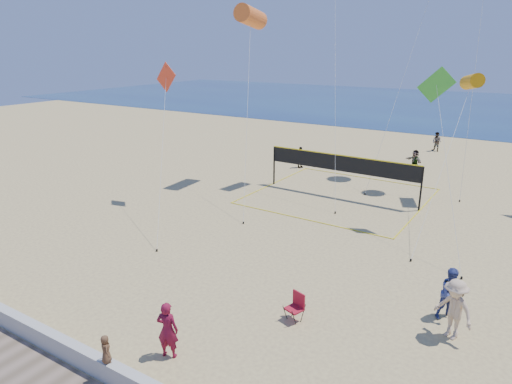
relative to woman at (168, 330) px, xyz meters
The scene contains 15 objects.
ground 2.02m from the woman, 50.99° to the left, with size 120.00×120.00×0.00m, color tan.
ocean 63.44m from the woman, 88.96° to the left, with size 140.00×50.00×0.03m, color navy.
woman is the anchor object (origin of this frame).
toddler 1.71m from the woman, 111.03° to the right, with size 0.37×0.24×0.76m, color brown.
bystander_a 8.77m from the woman, 44.23° to the left, with size 0.84×0.65×1.73m, color #344083.
bystander_b 8.26m from the woman, 37.95° to the left, with size 1.22×0.70×1.88m, color tan.
far_person_0 21.52m from the woman, 106.94° to the left, with size 0.88×0.37×1.51m, color gray.
far_person_1 23.65m from the woman, 87.72° to the left, with size 1.45×0.46×1.56m, color gray.
far_person_3 31.37m from the woman, 88.44° to the left, with size 0.76×0.60×1.57m, color gray.
camp_chair 4.11m from the woman, 57.63° to the left, with size 0.62×0.72×1.03m.
volleyball_net 16.06m from the woman, 94.89° to the left, with size 9.35×9.20×2.44m.
kite_0 19.73m from the woman, 114.95° to the left, with size 4.37×7.83×10.58m.
kite_2 20.14m from the woman, 76.75° to the left, with size 1.43×10.27×7.00m.
kite_3 14.42m from the woman, 131.43° to the left, with size 4.79×5.65×7.53m.
kite_4 14.91m from the woman, 74.06° to the left, with size 3.40×4.67×7.46m.
Camera 1 is at (6.60, -9.27, 8.26)m, focal length 32.00 mm.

